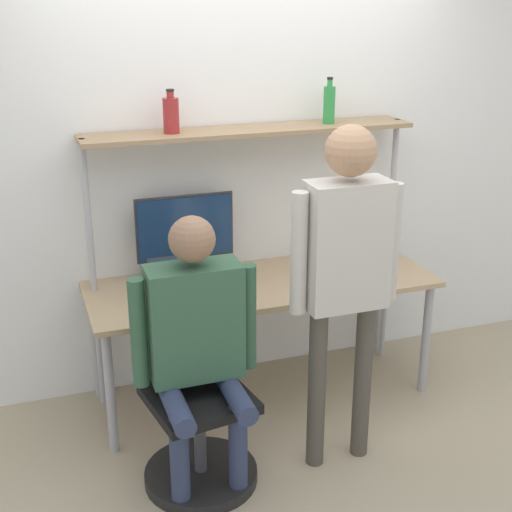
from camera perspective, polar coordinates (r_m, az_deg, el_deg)
ground_plane at (r=4.11m, az=2.24°, el=-13.37°), size 12.00×12.00×0.00m
wall_back at (r=4.24m, az=-1.26°, el=7.64°), size 8.00×0.06×2.70m
desk at (r=4.10m, az=0.47°, el=-2.93°), size 1.98×0.71×0.73m
shelf_unit at (r=4.05m, az=-0.43°, el=7.59°), size 1.88×0.30×1.57m
monitor at (r=4.09m, az=-5.68°, el=1.95°), size 0.57×0.19×0.49m
laptop at (r=3.85m, az=-6.00°, el=-2.59°), size 0.32×0.23×0.23m
cell_phone at (r=3.93m, az=-1.78°, el=-2.86°), size 0.07×0.15×0.01m
office_chair at (r=3.59m, az=-4.80°, el=-13.35°), size 0.56×0.56×0.94m
person_seated at (r=3.29m, az=-4.75°, el=-6.22°), size 0.60×0.47×1.36m
person_standing at (r=3.36m, az=7.20°, el=-0.06°), size 0.56×0.23×1.74m
bottle_green at (r=4.17m, az=5.87°, el=12.01°), size 0.07×0.07×0.26m
bottle_red at (r=3.88m, az=-6.81°, el=11.17°), size 0.09×0.09×0.23m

